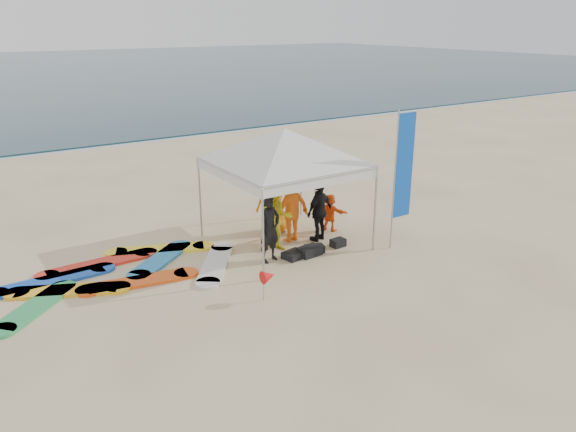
% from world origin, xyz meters
% --- Properties ---
extents(ground, '(120.00, 120.00, 0.00)m').
position_xyz_m(ground, '(0.00, 0.00, 0.00)').
color(ground, beige).
rests_on(ground, ground).
extents(shoreline_foam, '(160.00, 1.20, 0.01)m').
position_xyz_m(shoreline_foam, '(0.00, 18.20, 0.00)').
color(shoreline_foam, silver).
rests_on(shoreline_foam, ground).
extents(person_black_a, '(0.66, 0.51, 1.62)m').
position_xyz_m(person_black_a, '(0.19, 3.02, 0.81)').
color(person_black_a, black).
rests_on(person_black_a, ground).
extents(person_yellow, '(0.97, 0.88, 1.63)m').
position_xyz_m(person_yellow, '(0.65, 3.48, 0.82)').
color(person_yellow, yellow).
rests_on(person_yellow, ground).
extents(person_orange_a, '(1.22, 0.76, 1.82)m').
position_xyz_m(person_orange_a, '(1.31, 3.85, 0.91)').
color(person_orange_a, '#E25D14').
rests_on(person_orange_a, ground).
extents(person_black_b, '(0.99, 0.63, 1.58)m').
position_xyz_m(person_black_b, '(1.94, 3.46, 0.79)').
color(person_black_b, black).
rests_on(person_black_b, ground).
extents(person_orange_b, '(0.98, 0.67, 1.93)m').
position_xyz_m(person_orange_b, '(1.28, 4.58, 0.97)').
color(person_orange_b, orange).
rests_on(person_orange_b, ground).
extents(person_seated, '(0.65, 0.99, 1.02)m').
position_xyz_m(person_seated, '(2.60, 3.86, 0.51)').
color(person_seated, '#F25815').
rests_on(person_seated, ground).
extents(canopy_tent, '(4.47, 4.47, 3.37)m').
position_xyz_m(canopy_tent, '(1.10, 3.77, 2.94)').
color(canopy_tent, '#A5A5A8').
rests_on(canopy_tent, ground).
extents(feather_flag, '(0.58, 0.04, 3.45)m').
position_xyz_m(feather_flag, '(3.38, 2.04, 2.03)').
color(feather_flag, '#A5A5A8').
rests_on(feather_flag, ground).
extents(marker_pennant, '(0.28, 0.28, 0.64)m').
position_xyz_m(marker_pennant, '(-0.83, 1.41, 0.49)').
color(marker_pennant, '#A5A5A8').
rests_on(marker_pennant, ground).
extents(gear_pile, '(1.81, 0.53, 0.22)m').
position_xyz_m(gear_pile, '(1.23, 2.81, 0.10)').
color(gear_pile, black).
rests_on(gear_pile, ground).
extents(surfboard_spread, '(5.57, 3.16, 0.07)m').
position_xyz_m(surfboard_spread, '(-3.07, 4.23, 0.03)').
color(surfboard_spread, red).
rests_on(surfboard_spread, ground).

